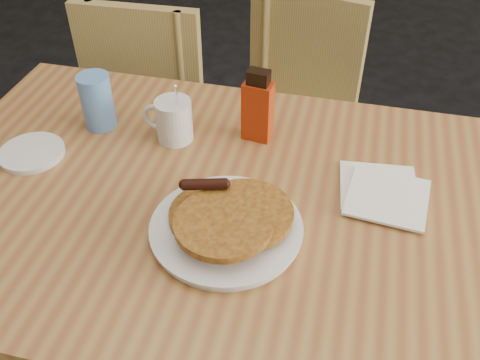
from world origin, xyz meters
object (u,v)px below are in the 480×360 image
at_px(coffee_mug, 173,119).
at_px(syrup_bottle, 258,108).
at_px(pancake_plate, 227,223).
at_px(main_table, 216,210).
at_px(blue_tumbler, 97,101).
at_px(chair_main_far, 297,104).
at_px(chair_wall_extra, 133,125).

xyz_separation_m(coffee_mug, syrup_bottle, (0.18, 0.06, 0.03)).
bearing_deg(pancake_plate, syrup_bottle, 95.10).
distance_m(main_table, blue_tumbler, 0.39).
relative_size(coffee_mug, syrup_bottle, 0.90).
xyz_separation_m(chair_main_far, coffee_mug, (-0.17, -0.60, 0.29)).
bearing_deg(chair_wall_extra, chair_main_far, 24.95).
bearing_deg(coffee_mug, chair_wall_extra, 139.22).
bearing_deg(chair_wall_extra, blue_tumbler, -77.42).
bearing_deg(main_table, coffee_mug, 133.98).
height_order(coffee_mug, blue_tumbler, coffee_mug).
height_order(chair_wall_extra, syrup_bottle, syrup_bottle).
bearing_deg(pancake_plate, chair_wall_extra, 131.09).
relative_size(main_table, blue_tumbler, 10.31).
bearing_deg(syrup_bottle, pancake_plate, -80.81).
relative_size(main_table, coffee_mug, 8.72).
relative_size(chair_main_far, blue_tumbler, 6.56).
bearing_deg(pancake_plate, main_table, 120.89).
height_order(chair_wall_extra, coffee_mug, coffee_mug).
bearing_deg(blue_tumbler, chair_wall_extra, 108.16).
bearing_deg(coffee_mug, pancake_plate, -43.09).
height_order(coffee_mug, syrup_bottle, syrup_bottle).
bearing_deg(chair_main_far, pancake_plate, -77.84).
relative_size(coffee_mug, blue_tumbler, 1.18).
bearing_deg(syrup_bottle, chair_main_far, 94.84).
distance_m(chair_wall_extra, coffee_mug, 0.52).
relative_size(chair_main_far, pancake_plate, 2.99).
distance_m(main_table, coffee_mug, 0.24).
height_order(pancake_plate, coffee_mug, coffee_mug).
relative_size(pancake_plate, syrup_bottle, 1.68).
distance_m(main_table, syrup_bottle, 0.25).
bearing_deg(pancake_plate, coffee_mug, 129.77).
height_order(chair_wall_extra, pancake_plate, chair_wall_extra).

